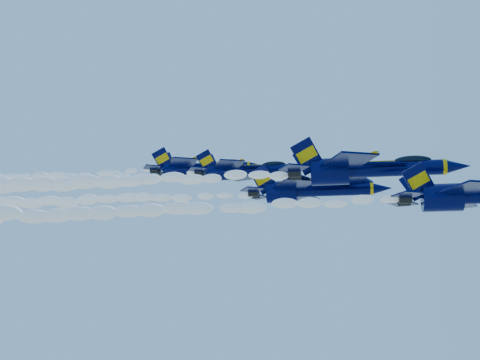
% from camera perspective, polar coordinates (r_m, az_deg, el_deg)
% --- Properties ---
extents(jet_lead, '(16.39, 13.45, 6.09)m').
position_cam_1_polar(jet_lead, '(57.80, 21.79, -1.35)').
color(jet_lead, '#000331').
extents(smoke_trail_jet_lead, '(50.59, 2.09, 1.88)m').
position_cam_1_polar(smoke_trail_jet_lead, '(59.69, -10.07, -2.84)').
color(smoke_trail_jet_lead, white).
extents(jet_second, '(18.89, 15.49, 7.02)m').
position_cam_1_polar(jet_second, '(65.16, 11.83, 1.02)').
color(jet_second, '#000331').
extents(smoke_trail_jet_second, '(50.59, 2.41, 2.17)m').
position_cam_1_polar(smoke_trail_jet_second, '(71.70, -15.83, -0.40)').
color(smoke_trail_jet_second, white).
extents(jet_third, '(17.14, 14.06, 6.37)m').
position_cam_1_polar(jet_third, '(73.00, 6.66, -0.96)').
color(jet_third, '#000331').
extents(smoke_trail_jet_third, '(50.59, 2.18, 1.97)m').
position_cam_1_polar(smoke_trail_jet_third, '(81.19, -16.99, -2.01)').
color(smoke_trail_jet_third, white).
extents(jet_fourth, '(15.39, 12.63, 5.72)m').
position_cam_1_polar(jet_fourth, '(80.56, 0.42, 0.95)').
color(jet_fourth, '#000331').
extents(smoke_trail_jet_fourth, '(50.59, 1.96, 1.77)m').
position_cam_1_polar(smoke_trail_jet_fourth, '(90.93, -19.84, -0.14)').
color(smoke_trail_jet_fourth, white).
extents(jet_fifth, '(17.44, 14.31, 6.48)m').
position_cam_1_polar(jet_fifth, '(90.43, -3.76, 1.13)').
color(jet_fifth, '#000331').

